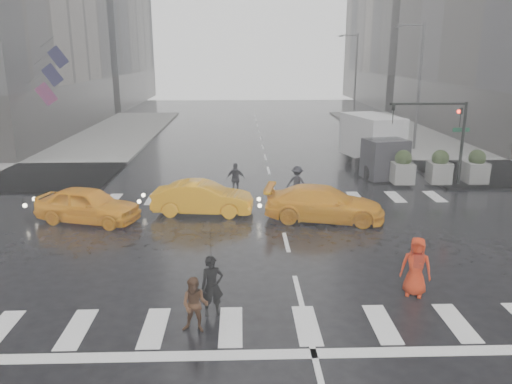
{
  "coord_description": "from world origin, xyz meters",
  "views": [
    {
      "loc": [
        -1.71,
        -17.66,
        6.91
      ],
      "look_at": [
        -1.08,
        2.0,
        1.43
      ],
      "focal_mm": 35.0,
      "sensor_mm": 36.0,
      "label": 1
    }
  ],
  "objects_px": {
    "pedestrian_brown": "(195,305)",
    "box_truck": "(375,142)",
    "taxi_front": "(88,205)",
    "traffic_signal_pole": "(445,127)",
    "pedestrian_orange": "(416,266)",
    "taxi_mid": "(203,198)"
  },
  "relations": [
    {
      "from": "pedestrian_orange",
      "to": "box_truck",
      "type": "distance_m",
      "value": 16.45
    },
    {
      "from": "traffic_signal_pole",
      "to": "pedestrian_orange",
      "type": "bearing_deg",
      "value": -114.38
    },
    {
      "from": "taxi_front",
      "to": "pedestrian_orange",
      "type": "bearing_deg",
      "value": -104.99
    },
    {
      "from": "pedestrian_brown",
      "to": "box_truck",
      "type": "height_order",
      "value": "box_truck"
    },
    {
      "from": "pedestrian_brown",
      "to": "taxi_mid",
      "type": "distance_m",
      "value": 9.83
    },
    {
      "from": "taxi_mid",
      "to": "taxi_front",
      "type": "bearing_deg",
      "value": 107.28
    },
    {
      "from": "pedestrian_orange",
      "to": "taxi_front",
      "type": "relative_size",
      "value": 0.41
    },
    {
      "from": "traffic_signal_pole",
      "to": "pedestrian_orange",
      "type": "distance_m",
      "value": 13.79
    },
    {
      "from": "taxi_front",
      "to": "taxi_mid",
      "type": "distance_m",
      "value": 4.86
    },
    {
      "from": "box_truck",
      "to": "pedestrian_brown",
      "type": "bearing_deg",
      "value": -131.29
    },
    {
      "from": "taxi_front",
      "to": "box_truck",
      "type": "bearing_deg",
      "value": -41.62
    },
    {
      "from": "taxi_front",
      "to": "taxi_mid",
      "type": "relative_size",
      "value": 1.0
    },
    {
      "from": "pedestrian_orange",
      "to": "taxi_front",
      "type": "distance_m",
      "value": 13.53
    },
    {
      "from": "traffic_signal_pole",
      "to": "box_truck",
      "type": "relative_size",
      "value": 0.73
    },
    {
      "from": "pedestrian_orange",
      "to": "box_truck",
      "type": "relative_size",
      "value": 0.29
    },
    {
      "from": "pedestrian_brown",
      "to": "pedestrian_orange",
      "type": "xyz_separation_m",
      "value": [
        6.29,
        1.82,
        0.16
      ]
    },
    {
      "from": "pedestrian_brown",
      "to": "taxi_mid",
      "type": "xyz_separation_m",
      "value": [
        -0.5,
        9.82,
        -0.02
      ]
    },
    {
      "from": "traffic_signal_pole",
      "to": "taxi_front",
      "type": "bearing_deg",
      "value": -162.68
    },
    {
      "from": "taxi_mid",
      "to": "box_truck",
      "type": "bearing_deg",
      "value": -44.52
    },
    {
      "from": "taxi_front",
      "to": "box_truck",
      "type": "distance_m",
      "value": 17.22
    },
    {
      "from": "traffic_signal_pole",
      "to": "box_truck",
      "type": "bearing_deg",
      "value": 124.58
    },
    {
      "from": "pedestrian_brown",
      "to": "taxi_front",
      "type": "xyz_separation_m",
      "value": [
        -5.27,
        8.84,
        0.01
      ]
    }
  ]
}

